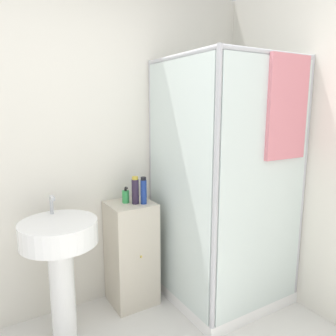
% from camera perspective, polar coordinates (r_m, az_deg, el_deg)
% --- Properties ---
extents(wall_back, '(6.40, 0.06, 2.50)m').
position_cam_1_polar(wall_back, '(2.51, -19.92, 2.78)').
color(wall_back, silver).
rests_on(wall_back, ground_plane).
extents(shower_enclosure, '(0.88, 0.91, 1.93)m').
position_cam_1_polar(shower_enclosure, '(2.71, 9.66, -11.80)').
color(shower_enclosure, white).
rests_on(shower_enclosure, ground_plane).
extents(vanity_cabinet, '(0.35, 0.35, 0.83)m').
position_cam_1_polar(vanity_cabinet, '(2.71, -6.39, -14.51)').
color(vanity_cabinet, beige).
rests_on(vanity_cabinet, ground_plane).
extents(sink, '(0.50, 0.50, 0.98)m').
position_cam_1_polar(sink, '(2.31, -18.28, -13.80)').
color(sink, white).
rests_on(sink, ground_plane).
extents(soap_dispenser, '(0.05, 0.06, 0.13)m').
position_cam_1_polar(soap_dispenser, '(2.56, -7.38, -4.93)').
color(soap_dispenser, green).
rests_on(soap_dispenser, vanity_cabinet).
extents(shampoo_bottle_tall_black, '(0.05, 0.05, 0.21)m').
position_cam_1_polar(shampoo_bottle_tall_black, '(2.51, -5.72, -3.93)').
color(shampoo_bottle_tall_black, '#281E33').
rests_on(shampoo_bottle_tall_black, vanity_cabinet).
extents(shampoo_bottle_blue, '(0.05, 0.05, 0.21)m').
position_cam_1_polar(shampoo_bottle_blue, '(2.51, -4.27, -3.99)').
color(shampoo_bottle_blue, navy).
rests_on(shampoo_bottle_blue, vanity_cabinet).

